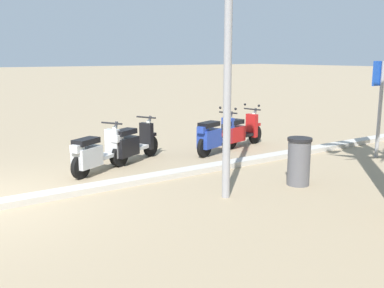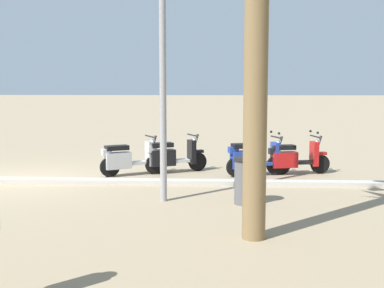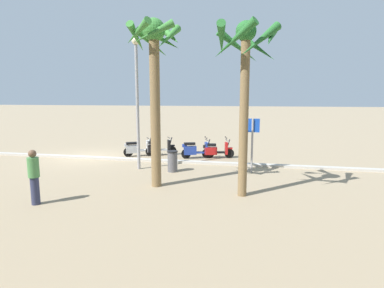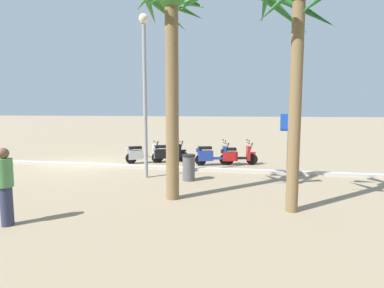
{
  "view_description": "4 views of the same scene",
  "coord_description": "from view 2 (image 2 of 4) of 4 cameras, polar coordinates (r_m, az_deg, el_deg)",
  "views": [
    {
      "loc": [
        1.02,
        8.11,
        2.52
      ],
      "look_at": [
        -2.6,
        2.85,
        1.26
      ],
      "focal_mm": 41.75,
      "sensor_mm": 36.0,
      "label": 1
    },
    {
      "loc": [
        -5.03,
        12.46,
        2.42
      ],
      "look_at": [
        -4.4,
        0.69,
        1.04
      ],
      "focal_mm": 47.8,
      "sensor_mm": 36.0,
      "label": 2
    },
    {
      "loc": [
        -9.25,
        15.39,
        3.33
      ],
      "look_at": [
        -6.39,
        1.94,
        1.24
      ],
      "focal_mm": 28.96,
      "sensor_mm": 36.0,
      "label": 3
    },
    {
      "loc": [
        -7.82,
        12.98,
        2.56
      ],
      "look_at": [
        -5.71,
        2.39,
        1.35
      ],
      "focal_mm": 28.96,
      "sensor_mm": 36.0,
      "label": 4
    }
  ],
  "objects": [
    {
      "name": "ground_plane",
      "position": [
        13.65,
        -18.65,
        -3.87
      ],
      "size": [
        200.0,
        200.0,
        0.0
      ],
      "primitive_type": "plane",
      "color": "#9E896B"
    },
    {
      "name": "scooter_blue_gap_after_mid",
      "position": [
        13.58,
        6.9,
        -1.62
      ],
      "size": [
        1.75,
        0.84,
        1.17
      ],
      "color": "black",
      "rests_on": "ground"
    },
    {
      "name": "scooter_red_far_back",
      "position": [
        14.01,
        11.29,
        -1.55
      ],
      "size": [
        1.75,
        0.7,
        1.17
      ],
      "color": "black",
      "rests_on": "ground"
    },
    {
      "name": "street_lamp",
      "position": [
        10.53,
        -3.32,
        13.62
      ],
      "size": [
        0.36,
        0.36,
        5.96
      ],
      "color": "#939399",
      "rests_on": "ground"
    },
    {
      "name": "curb_strip",
      "position": [
        13.33,
        -19.2,
        -3.88
      ],
      "size": [
        60.0,
        0.36,
        0.12
      ],
      "primitive_type": "cube",
      "color": "#BCB7AD",
      "rests_on": "ground"
    },
    {
      "name": "litter_bin",
      "position": [
        10.4,
        5.96,
        -4.07
      ],
      "size": [
        0.48,
        0.48,
        0.95
      ],
      "color": "#56565B",
      "rests_on": "ground"
    },
    {
      "name": "scooter_black_tail_end",
      "position": [
        13.98,
        -2.29,
        -1.39
      ],
      "size": [
        1.64,
        0.95,
        1.04
      ],
      "color": "black",
      "rests_on": "ground"
    },
    {
      "name": "scooter_silver_last_in_row",
      "position": [
        13.68,
        -7.16,
        -1.65
      ],
      "size": [
        1.63,
        1.01,
        1.04
      ],
      "color": "black",
      "rests_on": "ground"
    }
  ]
}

